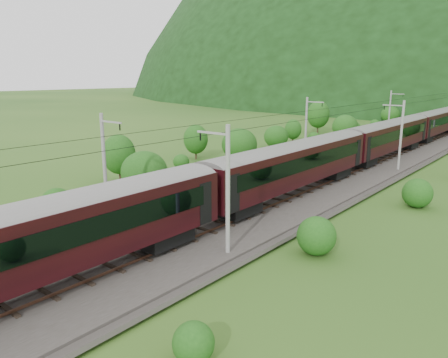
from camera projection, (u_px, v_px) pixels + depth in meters
The scene contains 14 objects.
ground at pixel (160, 234), 31.25m from camera, with size 600.00×600.00×0.00m, color #244B17.
railbed at pixel (244, 202), 38.73m from camera, with size 14.00×220.00×0.30m, color #38332D.
track_left at pixel (223, 195), 40.16m from camera, with size 2.40×220.00×0.27m.
track_right at pixel (267, 204), 37.20m from camera, with size 2.40×220.00×0.27m.
catenary_left at pixel (307, 126), 58.05m from camera, with size 2.54×192.28×8.00m.
catenary_right at pixel (401, 134), 50.49m from camera, with size 2.54×192.28×8.00m.
overhead_wires at pixel (245, 123), 37.12m from camera, with size 4.83×198.00×0.03m.
mountain_ridge at pixel (346, 90), 330.89m from camera, with size 336.00×280.00×132.00m, color black.
train at pixel (388, 131), 57.87m from camera, with size 3.26×179.92×5.68m.
hazard_post_near at pixel (399, 139), 69.66m from camera, with size 0.18×0.18×1.67m, color red.
hazard_post_far at pixel (427, 132), 79.78m from camera, with size 0.14×0.14×1.33m, color red.
signal at pixel (400, 127), 81.17m from camera, with size 0.26×0.26×2.31m.
vegetation_left at pixel (151, 155), 47.84m from camera, with size 12.57×149.99×7.09m.
vegetation_right at pixel (427, 180), 42.17m from camera, with size 6.28×109.19×3.05m.
Camera 1 is at (22.22, -19.89, 11.12)m, focal length 35.00 mm.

